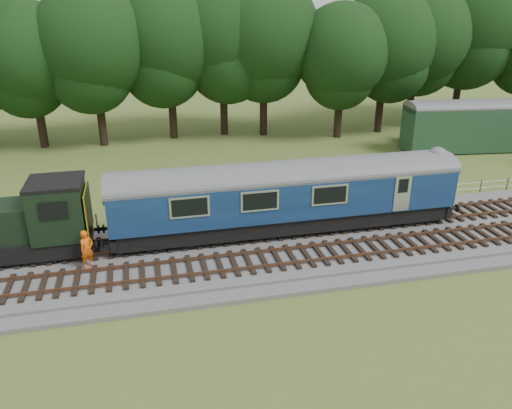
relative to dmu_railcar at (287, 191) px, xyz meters
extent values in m
plane|color=#5A6C27|center=(0.09, -1.40, -2.61)|extent=(120.00, 120.00, 0.00)
cube|color=#4C4C4F|center=(0.09, -1.40, -2.43)|extent=(70.00, 7.00, 0.35)
cube|color=brown|center=(0.09, -0.72, -2.12)|extent=(66.50, 0.07, 0.14)
cube|color=brown|center=(0.09, 0.72, -2.12)|extent=(66.50, 0.07, 0.14)
cube|color=brown|center=(0.09, -3.72, -2.12)|extent=(66.50, 0.07, 0.14)
cube|color=brown|center=(0.09, -2.28, -2.12)|extent=(66.50, 0.07, 0.14)
cube|color=black|center=(-0.01, 0.00, -1.55)|extent=(17.46, 2.52, 0.85)
cube|color=#0E244E|center=(-0.01, 0.00, -0.12)|extent=(18.00, 2.80, 2.05)
cube|color=#FDEE15|center=(9.01, 0.00, -0.50)|extent=(0.06, 2.74, 1.30)
cube|color=black|center=(5.99, 0.00, -1.75)|extent=(2.60, 2.00, 0.55)
cube|color=black|center=(-6.01, 0.00, -1.75)|extent=(2.60, 2.00, 0.55)
cube|color=black|center=(-11.21, 0.00, 0.05)|extent=(2.40, 2.55, 2.60)
cube|color=#A40C18|center=(-10.03, 0.00, -1.55)|extent=(0.25, 2.60, 0.55)
cube|color=#FDEE15|center=(-9.89, 0.00, -0.15)|extent=(0.06, 2.55, 2.30)
imported|color=#FF5F0D|center=(-9.99, -1.70, -1.34)|extent=(0.79, 0.77, 1.82)
cube|color=#1C3D23|center=(22.26, 12.18, -0.67)|extent=(16.48, 4.61, 3.66)
cube|color=#1C3D23|center=(17.70, 14.52, -1.39)|extent=(3.76, 3.76, 2.42)
cube|color=black|center=(17.70, 14.52, -0.09)|extent=(4.13, 4.13, 0.19)
camera|label=1|loc=(-7.13, -23.15, 9.11)|focal=35.00mm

